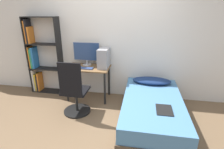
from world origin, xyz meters
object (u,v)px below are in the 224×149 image
Objects in this scene: monitor at (86,52)px; keyboard at (84,68)px; bookshelf at (39,59)px; bed at (152,110)px; pc_tower at (104,58)px; office_chair at (75,94)px.

monitor is 1.57× the size of keyboard.
bed is (2.56, -0.81, -0.58)m from bookshelf.
bed is 3.18× the size of monitor.
keyboard is 0.94× the size of pc_tower.
keyboard is (0.01, 0.56, 0.33)m from office_chair.
bed is 1.42m from pc_tower.
bed is at bearing -35.35° from pc_tower.
keyboard is (-1.39, 0.55, 0.51)m from bed.
office_chair is 2.63× the size of pc_tower.
bookshelf is at bearing 167.42° from keyboard.
office_chair is 2.81× the size of keyboard.
monitor reaches higher than office_chair.
bookshelf is 1.65× the size of office_chair.
bed is at bearing 0.25° from office_chair.
keyboard is (1.16, -0.26, -0.07)m from bookshelf.
bookshelf is at bearing -179.29° from monitor.
office_chair reaches higher than keyboard.
office_chair is 0.56× the size of bed.
keyboard is at bearing -156.64° from pc_tower.
bed is at bearing -21.51° from keyboard.
pc_tower is (0.40, 0.72, 0.52)m from office_chair.
office_chair is 0.64m from keyboard.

